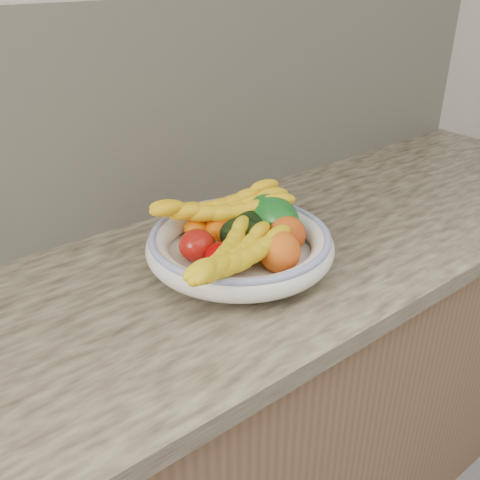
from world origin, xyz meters
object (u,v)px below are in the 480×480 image
Objects in this scene: banana_bunch_back at (221,212)px; banana_bunch_front at (233,260)px; green_mango at (272,219)px; fruit_bowl at (240,245)px.

banana_bunch_back is 0.20m from banana_bunch_front.
green_mango is 0.11m from banana_bunch_back.
fruit_bowl is 1.26× the size of banana_bunch_front.
banana_bunch_back is at bearing 79.31° from fruit_bowl.
banana_bunch_back is (0.02, 0.09, 0.04)m from fruit_bowl.
fruit_bowl is 0.12m from banana_bunch_front.
banana_bunch_back is 1.05× the size of banana_bunch_front.
fruit_bowl is 2.65× the size of green_mango.
green_mango reaches higher than fruit_bowl.
fruit_bowl is 0.10m from banana_bunch_back.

